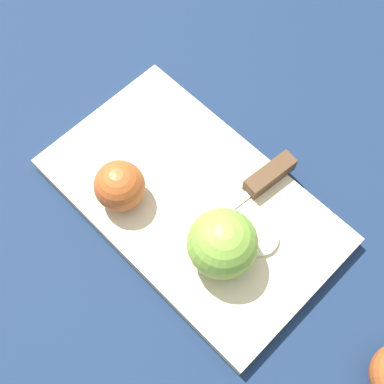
{
  "coord_description": "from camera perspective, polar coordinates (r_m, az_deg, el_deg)",
  "views": [
    {
      "loc": [
        0.2,
        -0.23,
        0.69
      ],
      "look_at": [
        0.0,
        0.0,
        0.04
      ],
      "focal_mm": 50.0,
      "sensor_mm": 36.0,
      "label": 1
    }
  ],
  "objects": [
    {
      "name": "apple_half_right",
      "position": [
        0.66,
        3.29,
        -5.51
      ],
      "size": [
        0.09,
        0.09,
        0.09
      ],
      "rotation": [
        0.0,
        0.0,
        1.66
      ],
      "color": "olive",
      "rests_on": "cutting_board"
    },
    {
      "name": "apple_half_left",
      "position": [
        0.71,
        -7.73,
        0.67
      ],
      "size": [
        0.07,
        0.07,
        0.07
      ],
      "rotation": [
        0.0,
        0.0,
        2.18
      ],
      "color": "#AD4C1E",
      "rests_on": "cutting_board"
    },
    {
      "name": "cutting_board",
      "position": [
        0.74,
        0.0,
        -1.03
      ],
      "size": [
        0.42,
        0.27,
        0.02
      ],
      "color": "#D1B789",
      "rests_on": "ground_plane"
    },
    {
      "name": "ground_plane",
      "position": [
        0.75,
        0.0,
        -1.37
      ],
      "size": [
        4.0,
        4.0,
        0.0
      ],
      "primitive_type": "plane",
      "color": "#14233D"
    },
    {
      "name": "knife",
      "position": [
        0.74,
        8.01,
        1.59
      ],
      "size": [
        0.04,
        0.17,
        0.02
      ],
      "rotation": [
        0.0,
        0.0,
        -1.74
      ],
      "color": "silver",
      "rests_on": "cutting_board"
    },
    {
      "name": "apple_slice",
      "position": [
        0.71,
        7.27,
        -4.93
      ],
      "size": [
        0.05,
        0.05,
        0.01
      ],
      "color": "beige",
      "rests_on": "cutting_board"
    }
  ]
}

